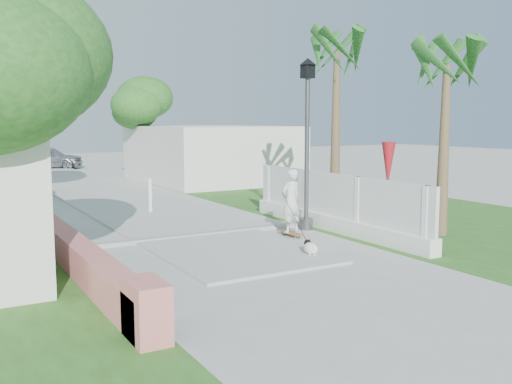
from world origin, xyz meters
TOP-DOWN VIEW (x-y plane):
  - ground at (0.00, 0.00)m, footprint 90.00×90.00m
  - path_strip at (0.00, 20.00)m, footprint 3.20×36.00m
  - curb at (0.00, 6.00)m, footprint 6.50×0.25m
  - grass_right at (7.00, 8.00)m, footprint 8.00×20.00m
  - pink_wall at (-3.30, 3.55)m, footprint 0.45×8.20m
  - lattice_fence at (3.40, 5.00)m, footprint 0.35×7.00m
  - building_right at (6.00, 18.00)m, footprint 6.00×8.00m
  - street_lamp at (2.90, 5.50)m, footprint 0.44×0.44m
  - bollard at (0.20, 10.00)m, footprint 0.14×0.14m
  - patio_umbrella at (4.80, 4.50)m, footprint 0.36×0.36m
  - tree_left_near at (-4.48, 2.98)m, footprint 3.60×3.60m
  - tree_path_left at (-2.98, 15.98)m, footprint 3.40×3.40m
  - tree_path_right at (3.22, 19.98)m, footprint 3.00×3.00m
  - palm_far at (4.60, 6.50)m, footprint 1.80×1.80m
  - palm_near at (5.40, 3.20)m, footprint 1.80×1.80m
  - skateboarder at (1.65, 4.27)m, footprint 1.16×2.27m
  - dog at (1.22, 2.93)m, footprint 0.33×0.52m
  - parked_car at (0.46, 28.92)m, footprint 4.32×3.11m

SIDE VIEW (x-z plane):
  - ground at x=0.00m, z-range 0.00..0.00m
  - grass_right at x=7.00m, z-range 0.00..0.01m
  - path_strip at x=0.00m, z-range 0.00..0.06m
  - curb at x=0.00m, z-range 0.00..0.10m
  - dog at x=1.22m, z-range 0.02..0.38m
  - pink_wall at x=-3.30m, z-range -0.09..0.71m
  - lattice_fence at x=3.40m, z-range -0.21..1.29m
  - bollard at x=0.20m, z-range 0.04..1.13m
  - parked_car at x=0.46m, z-range 0.00..1.37m
  - skateboarder at x=1.65m, z-range -0.10..1.58m
  - building_right at x=6.00m, z-range 0.00..2.60m
  - patio_umbrella at x=4.80m, z-range 0.54..2.84m
  - street_lamp at x=2.90m, z-range 0.21..4.65m
  - tree_path_right at x=3.22m, z-range 1.10..5.89m
  - tree_path_left at x=-2.98m, z-range 1.21..6.43m
  - tree_left_near at x=-4.48m, z-range 1.18..6.46m
  - palm_near at x=5.40m, z-range 1.60..6.30m
  - palm_far at x=4.60m, z-range 1.83..7.13m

